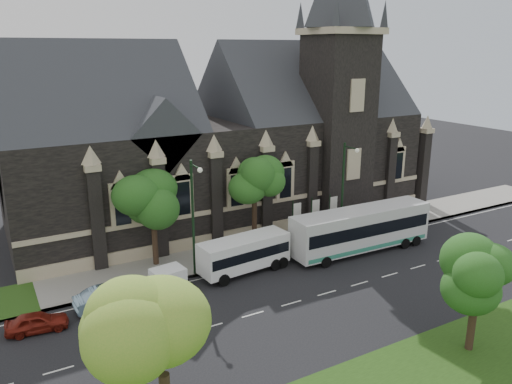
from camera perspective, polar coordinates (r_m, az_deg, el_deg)
ground at (r=35.02m, az=4.04°, el=-12.50°), size 160.00×160.00×0.00m
sidewalk at (r=42.42m, az=-3.08°, el=-7.06°), size 80.00×5.00×0.15m
museum at (r=50.33m, az=-2.71°, el=6.27°), size 40.00×17.70×29.90m
tree_park_near at (r=20.41m, az=-10.31°, el=-14.59°), size 4.42×4.42×8.56m
tree_park_east at (r=30.89m, az=23.88°, el=-8.48°), size 3.40×3.40×6.28m
tree_walk_right at (r=42.99m, az=-0.08°, el=1.37°), size 4.08×4.08×7.80m
tree_walk_left at (r=39.54m, az=-11.52°, el=-0.40°), size 3.91×3.91×7.64m
street_lamp_near at (r=44.02m, az=9.99°, el=0.52°), size 0.36×1.88×9.00m
street_lamp_mid at (r=37.05m, az=-7.08°, el=-2.33°), size 0.36×1.88×9.00m
banner_flag_left at (r=44.14m, az=4.51°, el=-2.94°), size 0.90×0.10×4.00m
banner_flag_center at (r=45.24m, az=6.61°, el=-2.52°), size 0.90×0.10×4.00m
banner_flag_right at (r=46.39m, az=8.62°, el=-2.12°), size 0.90×0.10×4.00m
tour_coach at (r=43.32m, az=11.86°, el=-4.11°), size 12.89×3.21×3.74m
shuttle_bus at (r=38.77m, az=-1.33°, el=-6.88°), size 7.41×3.14×2.79m
box_trailer at (r=36.60m, az=-9.96°, el=-9.67°), size 3.33×1.97×1.73m
sedan at (r=35.51m, az=-16.34°, el=-11.39°), size 4.59×1.80×1.49m
car_far_red at (r=34.34m, az=-23.63°, el=-13.38°), size 3.79×1.87×1.24m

